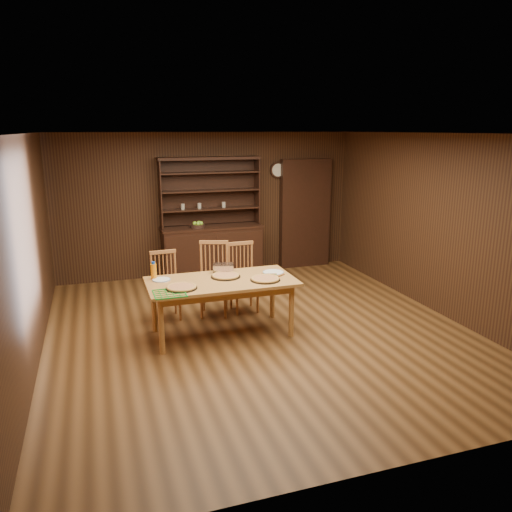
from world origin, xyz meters
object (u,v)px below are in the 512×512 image
object	(u,v)px
china_hutch	(212,245)
juice_bottle	(154,271)
chair_left	(165,283)
dining_table	(221,286)
chair_center	(214,276)
chair_right	(243,275)

from	to	relation	value
china_hutch	juice_bottle	xyz separation A→B (m)	(-1.33, -2.36, 0.26)
china_hutch	chair_left	distance (m)	2.14
dining_table	juice_bottle	xyz separation A→B (m)	(-0.82, 0.33, 0.19)
dining_table	chair_center	world-z (taller)	chair_center
dining_table	juice_bottle	bearing A→B (deg)	158.41
dining_table	chair_left	world-z (taller)	chair_left
dining_table	chair_right	world-z (taller)	chair_right
chair_left	chair_right	distance (m)	1.14
china_hutch	chair_right	world-z (taller)	china_hutch
chair_center	chair_right	world-z (taller)	chair_center
chair_left	juice_bottle	xyz separation A→B (m)	(-0.21, -0.54, 0.34)
chair_left	chair_center	distance (m)	0.71
chair_right	juice_bottle	distance (m)	1.48
china_hutch	chair_right	distance (m)	1.86
china_hutch	chair_left	size ratio (longest dim) A/B	2.23
china_hutch	juice_bottle	world-z (taller)	china_hutch
chair_right	dining_table	bearing A→B (deg)	-124.28
china_hutch	chair_right	bearing A→B (deg)	-89.09
dining_table	chair_left	bearing A→B (deg)	125.19
dining_table	chair_right	xyz separation A→B (m)	(0.53, 0.83, -0.13)
china_hutch	chair_left	xyz separation A→B (m)	(-1.11, -1.82, -0.08)
dining_table	chair_center	size ratio (longest dim) A/B	1.77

